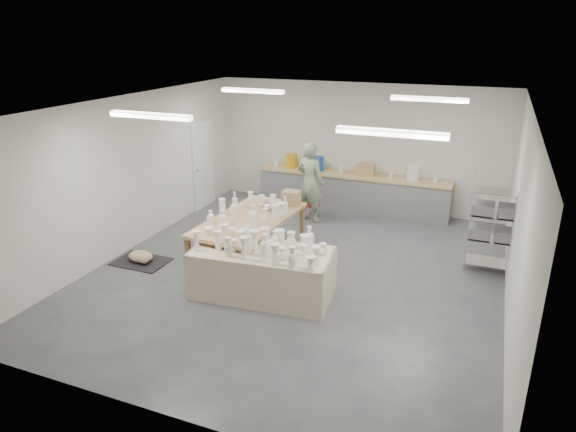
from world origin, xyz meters
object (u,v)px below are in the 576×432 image
at_px(drying_table, 263,271).
at_px(potter, 310,182).
at_px(red_stool, 314,206).
at_px(work_table, 254,216).

bearing_deg(drying_table, potter, 92.39).
relative_size(drying_table, red_stool, 6.23).
bearing_deg(potter, drying_table, 109.12).
height_order(work_table, potter, potter).
relative_size(drying_table, potter, 1.29).
height_order(work_table, red_stool, work_table).
bearing_deg(work_table, potter, 89.03).
bearing_deg(work_table, drying_table, -55.05).
relative_size(drying_table, work_table, 0.93).
distance_m(work_table, potter, 2.53).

